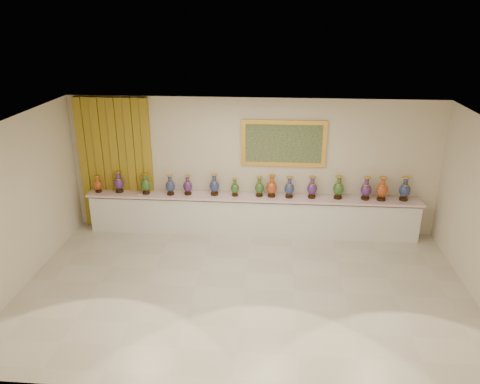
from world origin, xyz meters
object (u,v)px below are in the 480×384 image
object	(u,v)px
vase_0	(98,185)
vase_2	(146,185)
vase_1	(119,183)
counter	(252,215)

from	to	relation	value
vase_0	vase_2	world-z (taller)	vase_2
vase_1	vase_2	distance (m)	0.62
vase_0	vase_2	distance (m)	1.09
counter	vase_0	world-z (taller)	vase_0
vase_1	vase_2	world-z (taller)	vase_1
vase_1	vase_0	bearing A→B (deg)	-175.19
vase_0	vase_2	size ratio (longest dim) A/B	0.83
counter	vase_2	bearing A→B (deg)	-178.77
counter	vase_0	bearing A→B (deg)	-179.34
vase_0	vase_2	bearing A→B (deg)	-0.55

